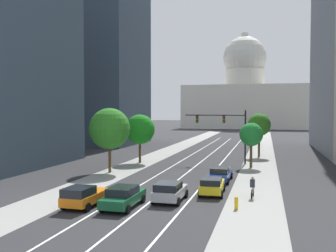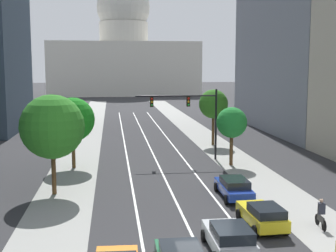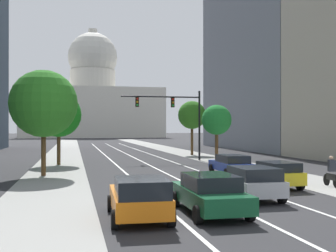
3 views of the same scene
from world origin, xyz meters
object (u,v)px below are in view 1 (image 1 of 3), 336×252
Objects in this scene: cyclist at (252,187)px; street_tree_near_left at (110,129)px; car_green at (123,197)px; fire_hydrant at (236,203)px; car_blue at (220,174)px; street_tree_mid_right at (251,135)px; street_tree_far_right at (259,125)px; car_yellow at (212,185)px; capitol_building at (244,96)px; traffic_signal_mast at (226,126)px; car_silver at (170,191)px; street_tree_mid_left at (140,129)px; car_orange at (84,196)px.

cyclist is 0.24× the size of street_tree_near_left.
fire_hydrant is at bearing -79.21° from car_green.
car_green reaches higher than car_blue.
street_tree_near_left is (-14.96, 12.89, 4.45)m from fire_hydrant.
street_tree_mid_right is at bearing 27.32° from street_tree_near_left.
car_green is at bearing -110.11° from street_tree_mid_right.
street_tree_far_right is at bearing 88.24° from fire_hydrant.
car_blue is 1.13× the size of car_yellow.
capitol_building reaches higher than street_tree_near_left.
street_tree_mid_right is (-0.75, -10.97, -0.80)m from street_tree_far_right.
car_yellow is 4.92m from fire_hydrant.
car_yellow is at bearing -34.06° from street_tree_near_left.
traffic_signal_mast is 9.16m from street_tree_far_right.
car_green is 25.74m from traffic_signal_mast.
car_silver is 6.67m from cyclist.
car_yellow is 21.15m from street_tree_mid_left.
car_silver is at bearing -65.73° from street_tree_mid_left.
car_blue is 0.74× the size of street_tree_far_right.
street_tree_far_right is (8.87, 33.16, 4.01)m from car_green.
capitol_building reaches higher than traffic_signal_mast.
street_tree_mid_right is at bearing -12.93° from car_blue.
car_green is 0.60× the size of traffic_signal_mast.
car_silver is at bearing -101.25° from street_tree_far_right.
cyclist is at bearing 75.93° from fire_hydrant.
car_orange is 0.54× the size of traffic_signal_mast.
street_tree_mid_left is at bearing 15.92° from car_green.
car_orange is (-8.39, -6.37, 0.05)m from car_yellow.
capitol_building is 117.06m from street_tree_near_left.
capitol_building is 132.02m from car_orange.
car_silver is 0.53× the size of traffic_signal_mast.
street_tree_mid_right reaches higher than cyclist.
street_tree_mid_left is (-15.22, 17.53, 3.58)m from cyclist.
capitol_building is 125.69m from car_yellow.
street_tree_mid_right reaches higher than car_green.
car_blue is 7.37m from cyclist.
fire_hydrant is (6.50, -129.38, -12.33)m from capitol_building.
car_green is at bearing -104.98° from street_tree_far_right.
car_yellow is at bearing -43.62° from car_green.
car_blue is at bearing -103.90° from street_tree_mid_right.
car_green is at bearing -90.61° from capitol_building.
car_silver is 22.83m from traffic_signal_mast.
street_tree_far_right is (0.00, 27.83, 3.94)m from cyclist.
street_tree_near_left is at bearing 80.11° from car_blue.
traffic_signal_mast is 1.47× the size of street_tree_mid_right.
car_yellow is 0.98× the size of car_orange.
fire_hydrant is (2.32, -10.47, -0.29)m from car_blue.
street_tree_mid_left is (-7.75, -107.97, -8.37)m from capitol_building.
car_yellow is 4.25m from car_silver.
street_tree_near_left reaches higher than car_orange.
car_yellow is 0.53× the size of traffic_signal_mast.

